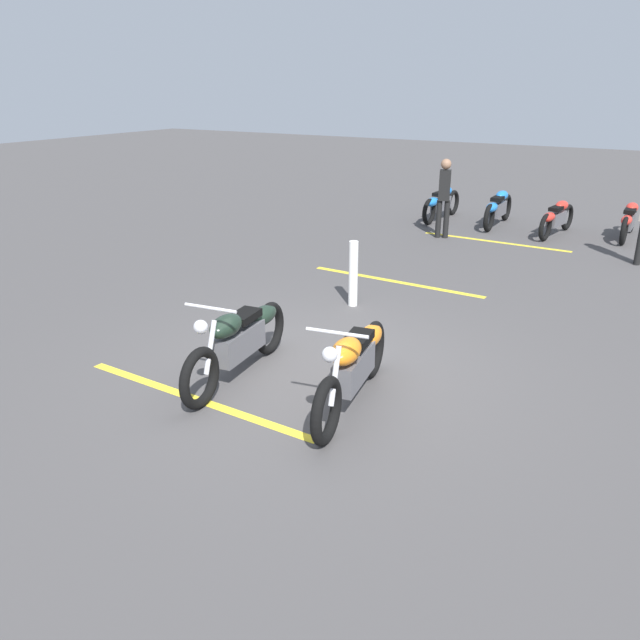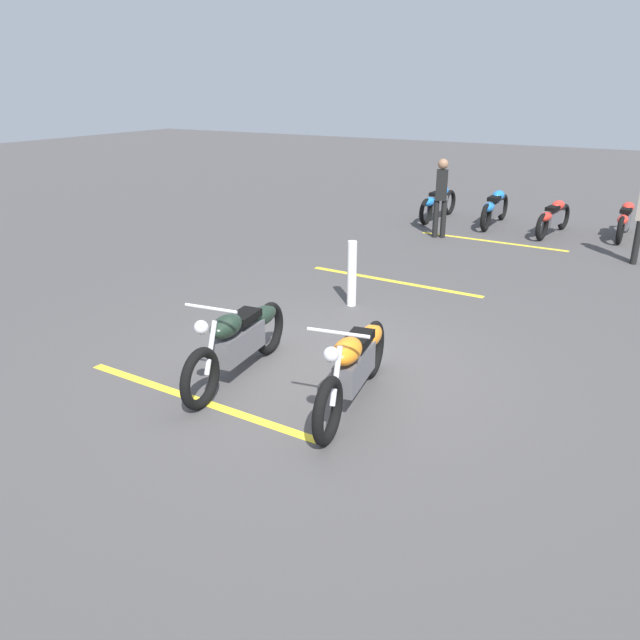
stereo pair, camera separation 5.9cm
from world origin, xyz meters
name	(u,v)px [view 2 (the right image)]	position (x,y,z in m)	size (l,w,h in m)	color
ground_plane	(321,370)	(0.00, 0.00, 0.00)	(60.00, 60.00, 0.00)	#474444
motorcycle_bright_foreground	(354,364)	(-0.54, -0.72, 0.46)	(2.22, 0.71, 1.04)	black
motorcycle_dark_foreground	(240,339)	(-0.60, 0.74, 0.46)	(2.23, 0.65, 1.04)	black
motorcycle_row_far_left	(625,220)	(9.20, -2.34, 0.41)	(2.01, 0.26, 0.76)	black
motorcycle_row_left	(553,217)	(8.73, -0.92, 0.41)	(1.97, 0.41, 0.75)	black
motorcycle_row_center	(494,208)	(9.05, 0.48, 0.44)	(2.13, 0.27, 0.80)	black
motorcycle_row_right	(438,202)	(9.05, 1.89, 0.43)	(2.11, 0.31, 0.79)	black
bystander_secondary	(441,194)	(7.28, 1.19, 0.95)	(0.25, 0.28, 1.70)	black
bollard_post	(352,274)	(2.28, 0.77, 0.50)	(0.14, 0.14, 1.01)	white
parking_stripe_near	(195,399)	(-1.33, 0.82, 0.00)	(3.20, 0.12, 0.01)	yellow
parking_stripe_mid	(394,281)	(3.74, 0.71, 0.00)	(3.20, 0.12, 0.01)	yellow
parking_stripe_far	(492,241)	(7.48, 0.06, 0.00)	(3.20, 0.12, 0.01)	yellow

